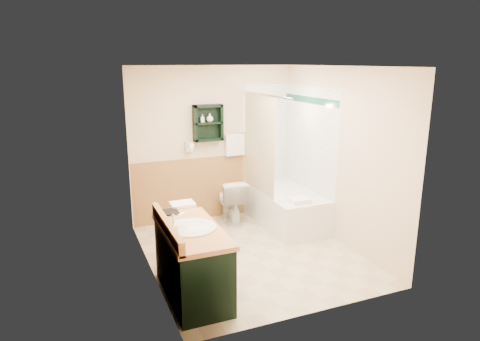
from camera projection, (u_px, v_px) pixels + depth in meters
name	position (u px, v px, depth m)	size (l,w,h in m)	color
floor	(251.00, 253.00, 5.64)	(3.00, 3.00, 0.00)	beige
back_wall	(212.00, 144.00, 6.70)	(2.60, 0.04, 2.40)	beige
left_wall	(145.00, 175.00, 4.85)	(0.04, 3.00, 2.40)	beige
right_wall	(340.00, 156.00, 5.83)	(0.04, 3.00, 2.40)	beige
ceiling	(252.00, 64.00, 5.04)	(2.60, 3.00, 0.04)	white
wainscot_left	(151.00, 232.00, 5.04)	(2.98, 2.98, 1.00)	#A77544
wainscot_back	(214.00, 187.00, 6.84)	(2.58, 2.58, 1.00)	#A77544
mirror_frame	(158.00, 159.00, 4.30)	(1.30, 1.30, 1.00)	brown
mirror_glass	(159.00, 159.00, 4.31)	(1.20, 1.20, 0.90)	white
tile_right	(308.00, 156.00, 6.52)	(1.50, 1.50, 2.10)	white
tile_back	(272.00, 149.00, 7.08)	(0.95, 0.95, 2.10)	white
tile_accent	(310.00, 100.00, 6.31)	(1.50, 1.50, 0.10)	#134530
wall_shelf	(208.00, 123.00, 6.47)	(0.45, 0.15, 0.55)	black
hair_dryer	(189.00, 147.00, 6.47)	(0.10, 0.24, 0.18)	white
towel_bar	(235.00, 134.00, 6.73)	(0.40, 0.06, 0.40)	white
curtain_rod	(265.00, 95.00, 6.01)	(0.03, 0.03, 1.60)	silver
shower_curtain	(259.00, 151.00, 6.38)	(1.05, 1.05, 1.70)	beige
vanity	(192.00, 262.00, 4.54)	(0.59, 1.21, 0.77)	black
bathtub	(286.00, 207.00, 6.60)	(0.80, 1.50, 0.53)	white
toilet	(231.00, 201.00, 6.68)	(0.39, 0.70, 0.68)	white
counter_towel	(182.00, 204.00, 5.13)	(0.28, 0.22, 0.04)	white
vanity_book	(164.00, 205.00, 4.84)	(0.16, 0.02, 0.22)	black
tub_towel	(299.00, 201.00, 5.97)	(0.27, 0.22, 0.07)	white
soap_bottle_a	(203.00, 120.00, 6.43)	(0.05, 0.12, 0.05)	white
soap_bottle_b	(210.00, 119.00, 6.46)	(0.10, 0.13, 0.10)	white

